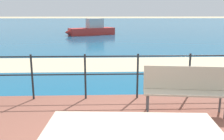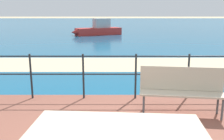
{
  "view_description": "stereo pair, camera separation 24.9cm",
  "coord_description": "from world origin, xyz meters",
  "views": [
    {
      "loc": [
        -0.19,
        -3.07,
        1.98
      ],
      "look_at": [
        0.03,
        2.97,
        0.58
      ],
      "focal_mm": 40.05,
      "sensor_mm": 36.0,
      "label": 1
    },
    {
      "loc": [
        0.06,
        -3.07,
        1.98
      ],
      "look_at": [
        0.03,
        2.97,
        0.58
      ],
      "focal_mm": 40.05,
      "sensor_mm": 36.0,
      "label": 2
    }
  ],
  "objects": [
    {
      "name": "sea_water",
      "position": [
        0.0,
        40.0,
        0.01
      ],
      "size": [
        90.0,
        90.0,
        0.01
      ],
      "primitive_type": "cube",
      "color": "#145B84",
      "rests_on": "ground"
    },
    {
      "name": "beach_strip",
      "position": [
        0.0,
        6.53,
        0.01
      ],
      "size": [
        54.01,
        2.92,
        0.01
      ],
      "primitive_type": "cube",
      "rotation": [
        0.0,
        0.0,
        0.0
      ],
      "color": "beige",
      "rests_on": "ground"
    },
    {
      "name": "picnic_table",
      "position": [
        0.11,
        -0.64,
        0.65
      ],
      "size": [
        1.93,
        1.63,
        0.75
      ],
      "rotation": [
        0.0,
        0.0,
        -0.07
      ],
      "color": "#BCAD93",
      "rests_on": "patio_paving"
    },
    {
      "name": "park_bench",
      "position": [
        1.39,
        1.5,
        0.59
      ],
      "size": [
        1.62,
        0.61,
        0.9
      ],
      "rotation": [
        0.0,
        0.0,
        -0.13
      ],
      "color": "#BCAD93",
      "rests_on": "patio_paving"
    },
    {
      "name": "railing_fence",
      "position": [
        0.0,
        2.38,
        0.7
      ],
      "size": [
        5.94,
        0.04,
        1.03
      ],
      "color": "#1E2328",
      "rests_on": "patio_paving"
    },
    {
      "name": "boat_mid",
      "position": [
        -1.17,
        19.52,
        0.49
      ],
      "size": [
        4.48,
        2.99,
        1.45
      ],
      "rotation": [
        0.0,
        0.0,
        3.61
      ],
      "color": "red",
      "rests_on": "sea_water"
    }
  ]
}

